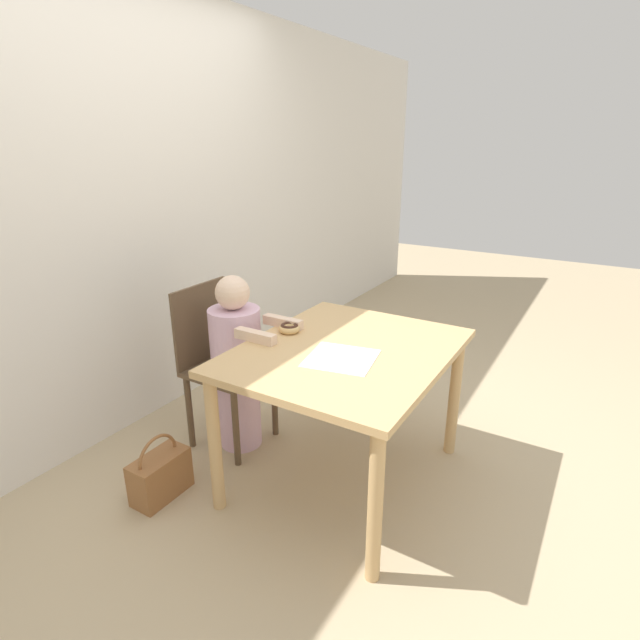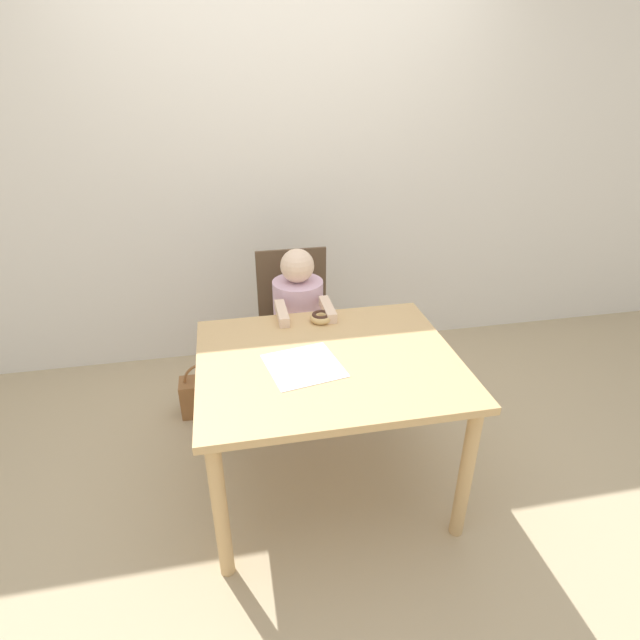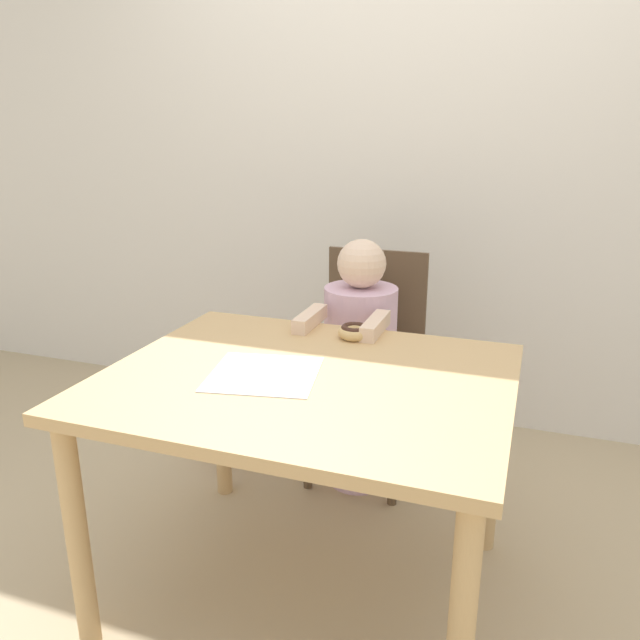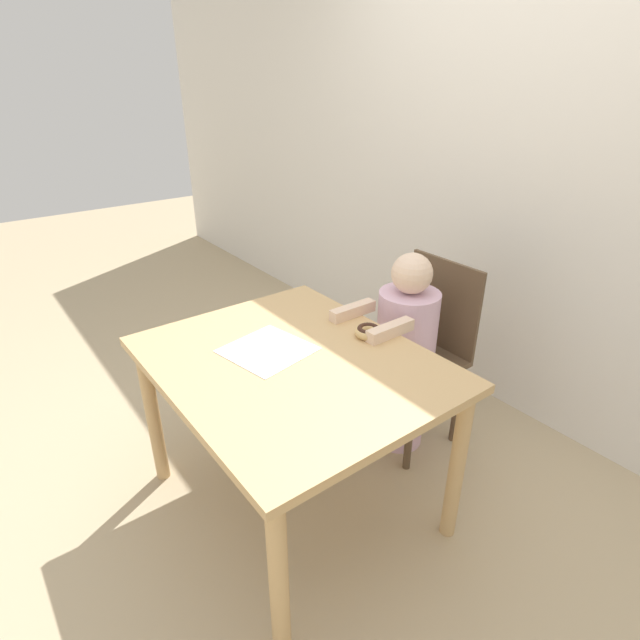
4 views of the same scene
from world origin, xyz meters
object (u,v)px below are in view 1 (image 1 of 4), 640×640
object	(u,v)px
chair	(221,362)
child_figure	(238,365)
donut	(289,328)
handbag	(160,475)

from	to	relation	value
chair	child_figure	xyz separation A→B (m)	(0.00, -0.12, 0.01)
child_figure	donut	distance (m)	0.40
child_figure	handbag	xyz separation A→B (m)	(-0.56, 0.05, -0.38)
chair	donut	size ratio (longest dim) A/B	8.33
child_figure	handbag	size ratio (longest dim) A/B	2.97
chair	handbag	bearing A→B (deg)	-172.46
donut	handbag	size ratio (longest dim) A/B	0.33
chair	donut	bearing A→B (deg)	-80.90
chair	child_figure	world-z (taller)	child_figure
chair	donut	world-z (taller)	chair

